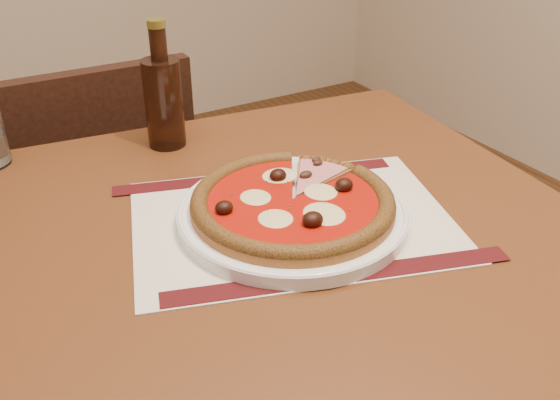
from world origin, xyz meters
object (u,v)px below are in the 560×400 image
(chair_far, at_px, (100,212))
(plate, at_px, (293,214))
(table, at_px, (287,286))
(bottle, at_px, (163,98))
(pizza, at_px, (293,202))

(chair_far, distance_m, plate, 0.70)
(table, relative_size, bottle, 4.25)
(table, bearing_deg, chair_far, 99.18)
(pizza, height_order, bottle, bottle)
(table, height_order, bottle, bottle)
(plate, height_order, pizza, pizza)
(plate, distance_m, pizza, 0.02)
(chair_far, distance_m, pizza, 0.71)
(plate, distance_m, bottle, 0.33)
(table, xyz_separation_m, pizza, (0.01, 0.01, 0.13))
(pizza, bearing_deg, chair_far, 100.32)
(bottle, bearing_deg, table, -82.80)
(chair_far, relative_size, plate, 2.69)
(table, height_order, pizza, pizza)
(pizza, xyz_separation_m, bottle, (-0.05, 0.32, 0.05))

